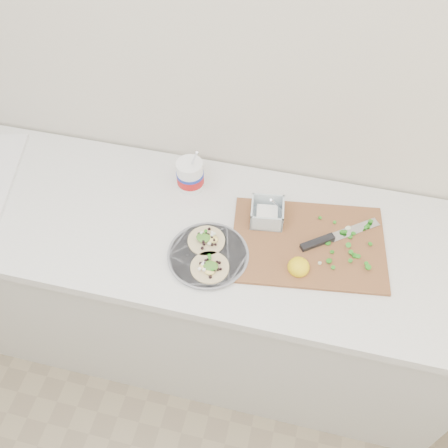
# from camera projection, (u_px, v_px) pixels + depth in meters

# --- Properties ---
(counter) EXTENTS (2.44, 0.66, 0.90)m
(counter) POSITION_uv_depth(u_px,v_px,m) (161.00, 281.00, 2.11)
(counter) COLOR beige
(counter) RESTS_ON ground
(taco_plate) EXTENTS (0.27, 0.27, 0.04)m
(taco_plate) POSITION_uv_depth(u_px,v_px,m) (208.00, 254.00, 1.63)
(taco_plate) COLOR slate
(taco_plate) RESTS_ON counter
(tub) EXTENTS (0.10, 0.10, 0.22)m
(tub) POSITION_uv_depth(u_px,v_px,m) (191.00, 174.00, 1.79)
(tub) COLOR white
(tub) RESTS_ON counter
(cutboard) EXTENTS (0.55, 0.42, 0.08)m
(cutboard) POSITION_uv_depth(u_px,v_px,m) (305.00, 238.00, 1.67)
(cutboard) COLOR brown
(cutboard) RESTS_ON counter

